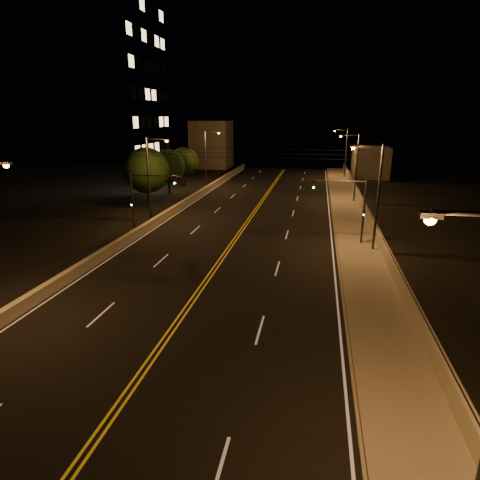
% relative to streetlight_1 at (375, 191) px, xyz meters
% --- Properties ---
extents(road, '(18.00, 120.00, 0.02)m').
position_rel_streetlight_1_xyz_m(road, '(-11.51, -4.72, -5.03)').
color(road, black).
rests_on(road, ground).
extents(sidewalk, '(3.60, 120.00, 0.30)m').
position_rel_streetlight_1_xyz_m(sidewalk, '(-0.71, -4.72, -4.89)').
color(sidewalk, gray).
rests_on(sidewalk, ground).
extents(curb, '(0.14, 120.00, 0.15)m').
position_rel_streetlight_1_xyz_m(curb, '(-2.58, -4.72, -4.96)').
color(curb, gray).
rests_on(curb, ground).
extents(parapet_wall, '(0.30, 120.00, 1.00)m').
position_rel_streetlight_1_xyz_m(parapet_wall, '(0.94, -4.72, -4.24)').
color(parapet_wall, '#9F9B84').
rests_on(parapet_wall, sidewalk).
extents(jersey_barrier, '(0.45, 120.00, 0.81)m').
position_rel_streetlight_1_xyz_m(jersey_barrier, '(-20.56, -4.72, -4.64)').
color(jersey_barrier, '#9F9B84').
rests_on(jersey_barrier, ground).
extents(distant_building_right, '(6.00, 10.00, 5.48)m').
position_rel_streetlight_1_xyz_m(distant_building_right, '(4.99, 46.08, -2.30)').
color(distant_building_right, slate).
rests_on(distant_building_right, ground).
extents(distant_building_left, '(8.00, 8.00, 9.92)m').
position_rel_streetlight_1_xyz_m(distant_building_left, '(-27.51, 54.18, -0.08)').
color(distant_building_left, slate).
rests_on(distant_building_left, ground).
extents(parapet_rail, '(0.06, 120.00, 0.06)m').
position_rel_streetlight_1_xyz_m(parapet_rail, '(0.94, -4.72, -3.71)').
color(parapet_rail, black).
rests_on(parapet_rail, parapet_wall).
extents(lane_markings, '(17.32, 116.00, 0.00)m').
position_rel_streetlight_1_xyz_m(lane_markings, '(-11.51, -4.79, -5.02)').
color(lane_markings, silver).
rests_on(lane_markings, road).
extents(streetlight_1, '(2.55, 0.28, 8.68)m').
position_rel_streetlight_1_xyz_m(streetlight_1, '(0.00, 0.00, 0.00)').
color(streetlight_1, '#2D2D33').
rests_on(streetlight_1, ground).
extents(streetlight_2, '(2.55, 0.28, 8.68)m').
position_rel_streetlight_1_xyz_m(streetlight_2, '(0.00, 20.06, 0.00)').
color(streetlight_2, '#2D2D33').
rests_on(streetlight_2, ground).
extents(streetlight_3, '(2.55, 0.28, 8.68)m').
position_rel_streetlight_1_xyz_m(streetlight_3, '(0.00, 42.12, 0.00)').
color(streetlight_3, '#2D2D33').
rests_on(streetlight_3, ground).
extents(streetlight_5, '(2.55, 0.28, 8.68)m').
position_rel_streetlight_1_xyz_m(streetlight_5, '(-21.42, 6.38, 0.00)').
color(streetlight_5, '#2D2D33').
rests_on(streetlight_5, ground).
extents(streetlight_6, '(2.55, 0.28, 8.68)m').
position_rel_streetlight_1_xyz_m(streetlight_6, '(-21.42, 28.31, 0.00)').
color(streetlight_6, '#2D2D33').
rests_on(streetlight_6, ground).
extents(traffic_signal_right, '(5.11, 0.31, 5.76)m').
position_rel_streetlight_1_xyz_m(traffic_signal_right, '(-1.55, 1.48, -1.37)').
color(traffic_signal_right, '#2D2D33').
rests_on(traffic_signal_right, ground).
extents(traffic_signal_left, '(5.11, 0.31, 5.76)m').
position_rel_streetlight_1_xyz_m(traffic_signal_left, '(-20.27, 1.48, -1.37)').
color(traffic_signal_left, '#2D2D33').
rests_on(traffic_signal_left, ground).
extents(overhead_wires, '(22.00, 0.03, 0.83)m').
position_rel_streetlight_1_xyz_m(overhead_wires, '(-11.51, 4.78, 2.36)').
color(overhead_wires, black).
extents(building_tower, '(24.00, 15.00, 32.97)m').
position_rel_streetlight_1_xyz_m(building_tower, '(-42.01, 28.16, 10.88)').
color(building_tower, slate).
rests_on(building_tower, ground).
extents(tree_0, '(5.37, 5.37, 7.28)m').
position_rel_streetlight_1_xyz_m(tree_0, '(-24.41, 12.06, -0.45)').
color(tree_0, black).
rests_on(tree_0, ground).
extents(tree_1, '(4.71, 4.71, 6.38)m').
position_rel_streetlight_1_xyz_m(tree_1, '(-25.35, 21.76, -1.02)').
color(tree_1, black).
rests_on(tree_1, ground).
extents(tree_2, '(4.55, 4.55, 6.17)m').
position_rel_streetlight_1_xyz_m(tree_2, '(-25.43, 28.84, -1.15)').
color(tree_2, black).
rests_on(tree_2, ground).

